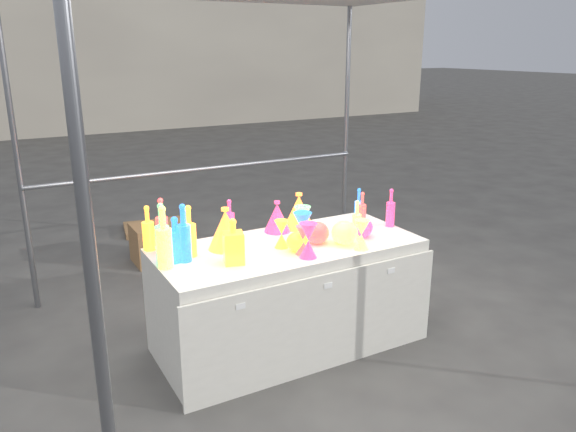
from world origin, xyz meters
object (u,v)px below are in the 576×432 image
hourglass_0 (303,240)px  globe_0 (297,243)px  decanter_0 (233,241)px  lampshade_0 (226,228)px  cardboard_box_closed (160,242)px  display_table (289,296)px  bottle_0 (148,228)px

hourglass_0 → globe_0: size_ratio=1.31×
decanter_0 → lampshade_0: 0.27m
cardboard_box_closed → lampshade_0: 2.02m
display_table → lampshade_0: lampshade_0 is taller
bottle_0 → decanter_0: 0.62m
decanter_0 → hourglass_0: 0.46m
cardboard_box_closed → globe_0: globe_0 is taller
display_table → cardboard_box_closed: 2.06m
display_table → globe_0: bearing=-94.5°
decanter_0 → hourglass_0: bearing=6.7°
bottle_0 → lampshade_0: size_ratio=1.08×
decanter_0 → globe_0: size_ratio=1.99×
decanter_0 → globe_0: decanter_0 is taller
hourglass_0 → globe_0: hourglass_0 is taller
bottle_0 → lampshade_0: (0.45, -0.22, -0.01)m
display_table → decanter_0: size_ratio=6.39×
lampshade_0 → globe_0: bearing=-18.1°
hourglass_0 → lampshade_0: lampshade_0 is taller
cardboard_box_closed → lampshade_0: (-0.08, -1.89, 0.70)m
globe_0 → hourglass_0: bearing=-86.2°
display_table → globe_0: (-0.01, -0.14, 0.43)m
hourglass_0 → lampshade_0: bearing=139.2°
bottle_0 → globe_0: (0.84, -0.49, -0.09)m
display_table → cardboard_box_closed: size_ratio=3.53×
display_table → hourglass_0: hourglass_0 is taller
hourglass_0 → decanter_0: bearing=171.1°
bottle_0 → decanter_0: bearing=-51.3°
hourglass_0 → display_table: bearing=88.1°
cardboard_box_closed → hourglass_0: (0.31, -2.23, 0.65)m
globe_0 → lampshade_0: (-0.39, 0.27, 0.08)m
globe_0 → display_table: bearing=85.5°
decanter_0 → hourglass_0: (0.45, -0.07, -0.05)m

